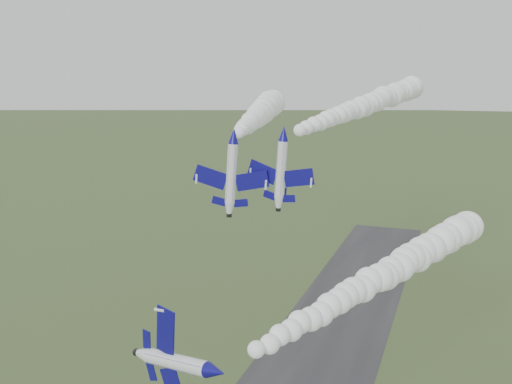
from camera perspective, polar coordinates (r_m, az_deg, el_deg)
jet_lead at (r=55.16m, az=-4.08°, el=-17.55°), size 7.31×13.01×10.96m
smoke_trail_jet_lead at (r=77.29m, az=13.04°, el=-7.87°), size 24.32×53.45×5.08m
jet_pair_left at (r=77.98m, az=-2.25°, el=5.63°), size 10.57×12.40×3.11m
smoke_trail_jet_pair_left at (r=111.09m, az=0.44°, el=7.92°), size 19.96×61.45×5.75m
jet_pair_right at (r=76.71m, az=2.76°, el=5.87°), size 9.95×11.82×2.94m
smoke_trail_jet_pair_right at (r=113.93m, az=11.44°, el=8.72°), size 15.83×74.75×5.31m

